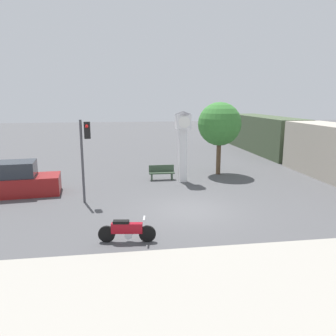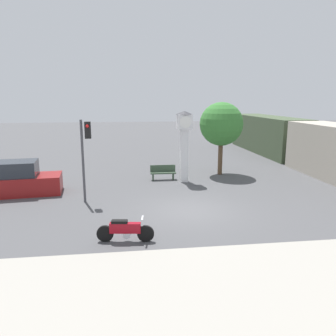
{
  "view_description": "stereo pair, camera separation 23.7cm",
  "coord_description": "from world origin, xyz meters",
  "views": [
    {
      "loc": [
        -3.04,
        -14.0,
        5.01
      ],
      "look_at": [
        -0.88,
        0.7,
        1.87
      ],
      "focal_mm": 35.0,
      "sensor_mm": 36.0,
      "label": 1
    },
    {
      "loc": [
        -2.81,
        -14.03,
        5.01
      ],
      "look_at": [
        -0.88,
        0.7,
        1.87
      ],
      "focal_mm": 35.0,
      "sensor_mm": 36.0,
      "label": 2
    }
  ],
  "objects": [
    {
      "name": "ground_plane",
      "position": [
        0.0,
        0.0,
        0.0
      ],
      "size": [
        120.0,
        120.0,
        0.0
      ],
      "primitive_type": "plane",
      "color": "#4C4C4F"
    },
    {
      "name": "sidewalk_strip",
      "position": [
        0.0,
        -6.99,
        0.05
      ],
      "size": [
        36.0,
        6.0,
        0.1
      ],
      "color": "#9E998E",
      "rests_on": "ground_plane"
    },
    {
      "name": "motorcycle",
      "position": [
        -2.91,
        -2.99,
        0.44
      ],
      "size": [
        2.05,
        0.49,
        0.91
      ],
      "rotation": [
        0.0,
        0.0,
        -0.13
      ],
      "color": "black",
      "rests_on": "ground_plane"
    },
    {
      "name": "clock_tower",
      "position": [
        0.71,
        5.35,
        2.86
      ],
      "size": [
        1.03,
        1.03,
        4.32
      ],
      "color": "white",
      "rests_on": "ground_plane"
    },
    {
      "name": "freight_train",
      "position": [
        10.66,
        9.45,
        1.7
      ],
      "size": [
        2.8,
        24.45,
        3.4
      ],
      "color": "#ADA393",
      "rests_on": "ground_plane"
    },
    {
      "name": "traffic_light",
      "position": [
        -4.73,
        1.93,
        2.8
      ],
      "size": [
        0.5,
        0.35,
        4.06
      ],
      "color": "#47474C",
      "rests_on": "ground_plane"
    },
    {
      "name": "street_tree",
      "position": [
        3.49,
        7.02,
        3.37
      ],
      "size": [
        2.86,
        2.86,
        4.83
      ],
      "color": "brown",
      "rests_on": "ground_plane"
    },
    {
      "name": "bench",
      "position": [
        -0.51,
        6.0,
        0.49
      ],
      "size": [
        1.6,
        0.44,
        0.92
      ],
      "color": "#384C38",
      "rests_on": "ground_plane"
    },
    {
      "name": "parked_car",
      "position": [
        -8.51,
        3.78,
        0.75
      ],
      "size": [
        4.36,
        2.22,
        1.8
      ],
      "rotation": [
        0.0,
        0.0,
        0.1
      ],
      "color": "maroon",
      "rests_on": "ground_plane"
    }
  ]
}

